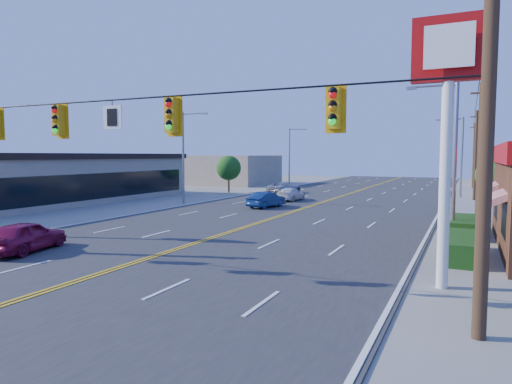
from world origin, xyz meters
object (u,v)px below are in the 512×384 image
at_px(car_magenta, 26,237).
at_px(signal_span, 83,136).
at_px(car_white, 291,195).
at_px(kfc_pylon, 448,97).
at_px(car_blue, 266,200).
at_px(car_silver, 284,188).

bearing_deg(car_magenta, signal_span, 147.57).
xyz_separation_m(signal_span, car_white, (-3.08, 27.90, -4.31)).
bearing_deg(car_magenta, car_white, -107.98).
relative_size(kfc_pylon, car_magenta, 2.14).
relative_size(kfc_pylon, car_white, 2.13).
relative_size(car_magenta, car_white, 1.00).
bearing_deg(car_blue, car_magenta, 93.71).
bearing_deg(car_white, car_silver, -61.86).
bearing_deg(kfc_pylon, car_blue, 128.11).
bearing_deg(car_blue, car_white, -76.36).
height_order(car_magenta, car_white, car_magenta).
relative_size(signal_span, car_blue, 6.41).
bearing_deg(car_silver, car_white, 130.88).
distance_m(car_magenta, car_white, 26.02).
bearing_deg(car_magenta, car_silver, -100.77).
bearing_deg(signal_span, car_white, 96.30).
height_order(kfc_pylon, car_blue, kfc_pylon).
height_order(signal_span, car_silver, signal_span).
relative_size(signal_span, car_white, 6.10).
bearing_deg(car_magenta, car_blue, -110.30).
height_order(car_magenta, car_blue, car_magenta).
height_order(signal_span, car_blue, signal_span).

